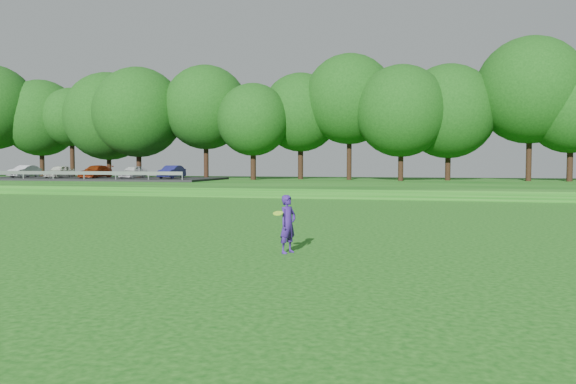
# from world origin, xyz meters

# --- Properties ---
(ground) EXTENTS (140.00, 140.00, 0.00)m
(ground) POSITION_xyz_m (0.00, 0.00, 0.00)
(ground) COLOR #0D470E
(ground) RESTS_ON ground
(berm) EXTENTS (130.00, 30.00, 0.60)m
(berm) POSITION_xyz_m (0.00, 34.00, 0.30)
(berm) COLOR #0D470E
(berm) RESTS_ON ground
(walking_path) EXTENTS (130.00, 1.60, 0.04)m
(walking_path) POSITION_xyz_m (0.00, 20.00, 0.02)
(walking_path) COLOR gray
(walking_path) RESTS_ON ground
(treeline) EXTENTS (104.00, 7.00, 15.00)m
(treeline) POSITION_xyz_m (0.00, 38.00, 8.10)
(treeline) COLOR #103C0E
(treeline) RESTS_ON berm
(parking_lot) EXTENTS (24.00, 9.00, 1.38)m
(parking_lot) POSITION_xyz_m (-24.00, 32.80, 1.01)
(parking_lot) COLOR black
(parking_lot) RESTS_ON berm
(woman) EXTENTS (0.57, 0.70, 1.44)m
(woman) POSITION_xyz_m (3.83, -1.59, 0.72)
(woman) COLOR navy
(woman) RESTS_ON ground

